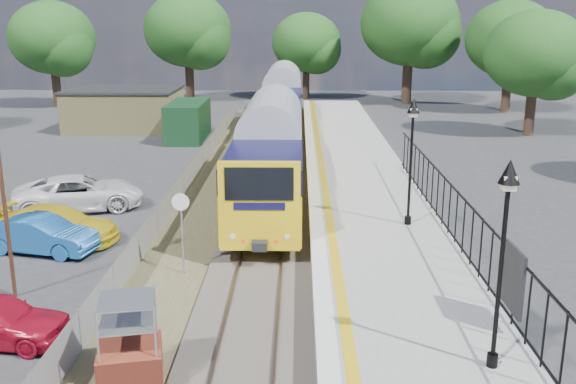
{
  "coord_description": "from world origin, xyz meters",
  "views": [
    {
      "loc": [
        1.29,
        -16.53,
        8.19
      ],
      "look_at": [
        0.89,
        6.38,
        2.0
      ],
      "focal_mm": 40.0,
      "sensor_mm": 36.0,
      "label": 1
    }
  ],
  "objects_px": {
    "victorian_lamp_north": "(412,133)",
    "car_blue": "(41,235)",
    "car_white": "(79,193)",
    "victorian_lamp_south": "(506,217)",
    "train": "(279,114)",
    "brick_plinth": "(129,346)",
    "carpark_lamp": "(0,165)",
    "speed_sign": "(181,220)",
    "car_yellow": "(57,225)"
  },
  "relations": [
    {
      "from": "car_blue",
      "to": "car_white",
      "type": "relative_size",
      "value": 0.75
    },
    {
      "from": "speed_sign",
      "to": "car_blue",
      "type": "bearing_deg",
      "value": 160.73
    },
    {
      "from": "victorian_lamp_south",
      "to": "car_blue",
      "type": "distance_m",
      "value": 16.74
    },
    {
      "from": "victorian_lamp_north",
      "to": "carpark_lamp",
      "type": "bearing_deg",
      "value": -159.97
    },
    {
      "from": "car_white",
      "to": "car_yellow",
      "type": "bearing_deg",
      "value": 170.09
    },
    {
      "from": "brick_plinth",
      "to": "car_white",
      "type": "height_order",
      "value": "brick_plinth"
    },
    {
      "from": "car_white",
      "to": "carpark_lamp",
      "type": "bearing_deg",
      "value": 168.92
    },
    {
      "from": "speed_sign",
      "to": "victorian_lamp_south",
      "type": "bearing_deg",
      "value": -40.4
    },
    {
      "from": "car_blue",
      "to": "victorian_lamp_south",
      "type": "bearing_deg",
      "value": -111.07
    },
    {
      "from": "victorian_lamp_north",
      "to": "car_white",
      "type": "xyz_separation_m",
      "value": [
        -13.71,
        4.6,
        -3.53
      ]
    },
    {
      "from": "carpark_lamp",
      "to": "victorian_lamp_north",
      "type": "bearing_deg",
      "value": 20.03
    },
    {
      "from": "victorian_lamp_north",
      "to": "car_blue",
      "type": "distance_m",
      "value": 13.81
    },
    {
      "from": "victorian_lamp_south",
      "to": "carpark_lamp",
      "type": "relative_size",
      "value": 0.64
    },
    {
      "from": "victorian_lamp_south",
      "to": "speed_sign",
      "type": "height_order",
      "value": "victorian_lamp_south"
    },
    {
      "from": "speed_sign",
      "to": "car_white",
      "type": "height_order",
      "value": "speed_sign"
    },
    {
      "from": "car_yellow",
      "to": "victorian_lamp_north",
      "type": "bearing_deg",
      "value": -83.4
    },
    {
      "from": "victorian_lamp_north",
      "to": "carpark_lamp",
      "type": "relative_size",
      "value": 0.64
    },
    {
      "from": "victorian_lamp_north",
      "to": "brick_plinth",
      "type": "bearing_deg",
      "value": -129.04
    },
    {
      "from": "car_blue",
      "to": "car_yellow",
      "type": "bearing_deg",
      "value": 4.62
    },
    {
      "from": "train",
      "to": "brick_plinth",
      "type": "distance_m",
      "value": 27.77
    },
    {
      "from": "victorian_lamp_north",
      "to": "car_yellow",
      "type": "xyz_separation_m",
      "value": [
        -13.13,
        0.32,
        -3.62
      ]
    },
    {
      "from": "brick_plinth",
      "to": "car_white",
      "type": "xyz_separation_m",
      "value": [
        -5.91,
        14.22,
        -0.33
      ]
    },
    {
      "from": "brick_plinth",
      "to": "victorian_lamp_south",
      "type": "bearing_deg",
      "value": -2.74
    },
    {
      "from": "brick_plinth",
      "to": "carpark_lamp",
      "type": "distance_m",
      "value": 7.6
    },
    {
      "from": "carpark_lamp",
      "to": "car_white",
      "type": "bearing_deg",
      "value": 96.52
    },
    {
      "from": "victorian_lamp_south",
      "to": "train",
      "type": "xyz_separation_m",
      "value": [
        -5.5,
        28.01,
        -1.96
      ]
    },
    {
      "from": "train",
      "to": "car_blue",
      "type": "xyz_separation_m",
      "value": [
        -8.0,
        -18.81,
        -1.66
      ]
    },
    {
      "from": "speed_sign",
      "to": "car_blue",
      "type": "relative_size",
      "value": 0.68
    },
    {
      "from": "victorian_lamp_north",
      "to": "car_white",
      "type": "distance_m",
      "value": 14.89
    },
    {
      "from": "speed_sign",
      "to": "car_white",
      "type": "bearing_deg",
      "value": 129.69
    },
    {
      "from": "carpark_lamp",
      "to": "car_blue",
      "type": "distance_m",
      "value": 5.17
    },
    {
      "from": "train",
      "to": "brick_plinth",
      "type": "xyz_separation_m",
      "value": [
        -2.5,
        -27.63,
        -1.25
      ]
    },
    {
      "from": "train",
      "to": "carpark_lamp",
      "type": "bearing_deg",
      "value": -108.02
    },
    {
      "from": "victorian_lamp_south",
      "to": "speed_sign",
      "type": "bearing_deg",
      "value": 138.27
    },
    {
      "from": "victorian_lamp_south",
      "to": "car_white",
      "type": "distance_m",
      "value": 20.48
    },
    {
      "from": "carpark_lamp",
      "to": "brick_plinth",
      "type": "bearing_deg",
      "value": -45.83
    },
    {
      "from": "victorian_lamp_south",
      "to": "speed_sign",
      "type": "xyz_separation_m",
      "value": [
        -8.0,
        7.13,
        -2.38
      ]
    },
    {
      "from": "train",
      "to": "brick_plinth",
      "type": "relative_size",
      "value": 17.9
    },
    {
      "from": "victorian_lamp_north",
      "to": "train",
      "type": "bearing_deg",
      "value": 106.4
    },
    {
      "from": "brick_plinth",
      "to": "car_blue",
      "type": "distance_m",
      "value": 10.4
    },
    {
      "from": "car_blue",
      "to": "victorian_lamp_north",
      "type": "bearing_deg",
      "value": -73.37
    },
    {
      "from": "victorian_lamp_north",
      "to": "car_white",
      "type": "bearing_deg",
      "value": 161.44
    },
    {
      "from": "brick_plinth",
      "to": "speed_sign",
      "type": "distance_m",
      "value": 6.8
    },
    {
      "from": "train",
      "to": "brick_plinth",
      "type": "height_order",
      "value": "train"
    },
    {
      "from": "victorian_lamp_north",
      "to": "speed_sign",
      "type": "relative_size",
      "value": 1.63
    },
    {
      "from": "victorian_lamp_north",
      "to": "car_blue",
      "type": "relative_size",
      "value": 1.12
    },
    {
      "from": "victorian_lamp_south",
      "to": "brick_plinth",
      "type": "xyz_separation_m",
      "value": [
        -8.0,
        0.38,
        -3.2
      ]
    },
    {
      "from": "carpark_lamp",
      "to": "car_white",
      "type": "xyz_separation_m",
      "value": [
        -1.05,
        9.22,
        -3.34
      ]
    },
    {
      "from": "speed_sign",
      "to": "car_white",
      "type": "distance_m",
      "value": 9.6
    },
    {
      "from": "brick_plinth",
      "to": "speed_sign",
      "type": "relative_size",
      "value": 0.81
    }
  ]
}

